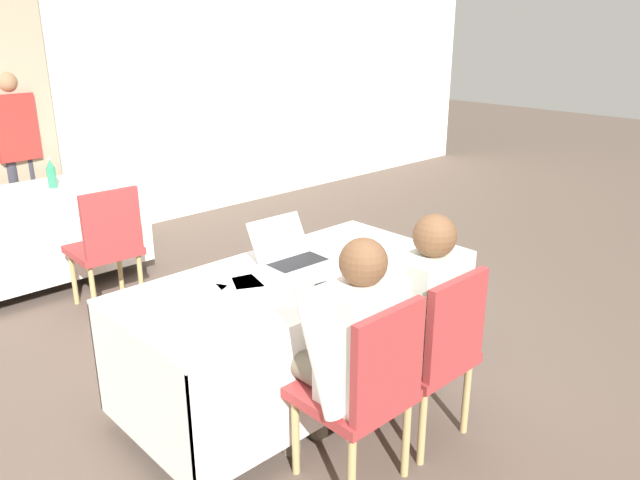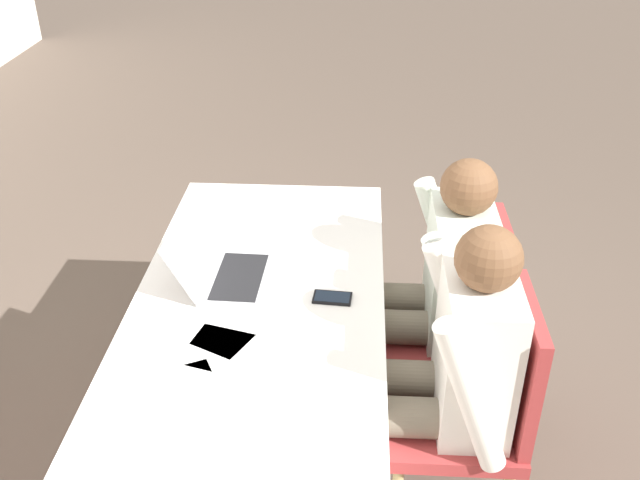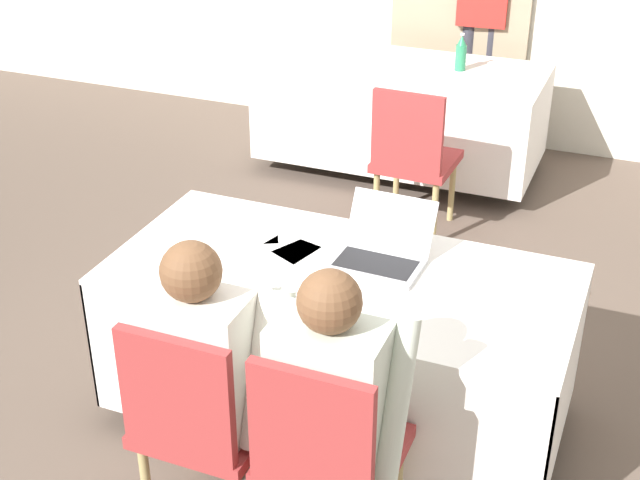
{
  "view_description": "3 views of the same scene",
  "coord_description": "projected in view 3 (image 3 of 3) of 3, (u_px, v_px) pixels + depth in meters",
  "views": [
    {
      "loc": [
        -1.94,
        -2.28,
        1.97
      ],
      "look_at": [
        0.0,
        -0.21,
        0.97
      ],
      "focal_mm": 35.0,
      "sensor_mm": 36.0,
      "label": 1
    },
    {
      "loc": [
        -2.0,
        -0.33,
        2.15
      ],
      "look_at": [
        0.0,
        -0.21,
        0.97
      ],
      "focal_mm": 40.0,
      "sensor_mm": 36.0,
      "label": 2
    },
    {
      "loc": [
        1.05,
        -2.79,
        2.48
      ],
      "look_at": [
        0.0,
        -0.21,
        0.97
      ],
      "focal_mm": 50.0,
      "sensor_mm": 36.0,
      "label": 3
    }
  ],
  "objects": [
    {
      "name": "paper_beside_laptop",
      "position": [
        315.0,
        249.0,
        3.62
      ],
      "size": [
        0.32,
        0.36,
        0.0
      ],
      "rotation": [
        0.0,
        0.0,
        -0.46
      ],
      "color": "white",
      "rests_on": "conference_table_near"
    },
    {
      "name": "person_checkered_shirt",
      "position": [
        210.0,
        363.0,
        3.05
      ],
      "size": [
        0.5,
        0.52,
        1.16
      ],
      "rotation": [
        0.0,
        0.0,
        3.14
      ],
      "color": "#665B4C",
      "rests_on": "ground_plane"
    },
    {
      "name": "paper_centre_table",
      "position": [
        279.0,
        253.0,
        3.59
      ],
      "size": [
        0.28,
        0.34,
        0.0
      ],
      "rotation": [
        0.0,
        0.0,
        -0.27
      ],
      "color": "white",
      "rests_on": "conference_table_near"
    },
    {
      "name": "chair_far_spare",
      "position": [
        413.0,
        155.0,
        5.05
      ],
      "size": [
        0.45,
        0.45,
        0.9
      ],
      "rotation": [
        0.0,
        0.0,
        3.11
      ],
      "color": "tan",
      "rests_on": "ground_plane"
    },
    {
      "name": "laptop",
      "position": [
        381.0,
        252.0,
        3.51
      ],
      "size": [
        0.36,
        0.36,
        0.22
      ],
      "rotation": [
        0.0,
        0.0,
        -0.03
      ],
      "color": "#B7B7BC",
      "rests_on": "conference_table_near"
    },
    {
      "name": "water_bottle",
      "position": [
        461.0,
        54.0,
        5.64
      ],
      "size": [
        0.07,
        0.07,
        0.24
      ],
      "color": "#288456",
      "rests_on": "conference_table_far"
    },
    {
      "name": "person_red_shirt",
      "position": [
        483.0,
        15.0,
        6.15
      ],
      "size": [
        0.35,
        0.23,
        1.59
      ],
      "rotation": [
        0.0,
        0.0,
        0.08
      ],
      "color": "#33333D",
      "rests_on": "ground_plane"
    },
    {
      "name": "ground_plane",
      "position": [
        339.0,
        417.0,
        3.8
      ],
      "size": [
        24.0,
        24.0,
        0.0
      ],
      "primitive_type": "plane",
      "color": "brown"
    },
    {
      "name": "person_white_shirt",
      "position": [
        338.0,
        395.0,
        2.89
      ],
      "size": [
        0.5,
        0.52,
        1.16
      ],
      "rotation": [
        0.0,
        0.0,
        3.14
      ],
      "color": "#665B4C",
      "rests_on": "ground_plane"
    },
    {
      "name": "chair_near_right",
      "position": [
        326.0,
        453.0,
        2.88
      ],
      "size": [
        0.44,
        0.44,
        0.9
      ],
      "rotation": [
        0.0,
        0.0,
        3.14
      ],
      "color": "tan",
      "rests_on": "ground_plane"
    },
    {
      "name": "chair_near_left",
      "position": [
        199.0,
        417.0,
        3.04
      ],
      "size": [
        0.44,
        0.44,
        0.9
      ],
      "rotation": [
        0.0,
        0.0,
        3.14
      ],
      "color": "tan",
      "rests_on": "ground_plane"
    },
    {
      "name": "cell_phone",
      "position": [
        322.0,
        305.0,
        3.24
      ],
      "size": [
        0.09,
        0.14,
        0.01
      ],
      "rotation": [
        0.0,
        0.0,
        -0.08
      ],
      "color": "black",
      "rests_on": "conference_table_near"
    },
    {
      "name": "paper_left_edge",
      "position": [
        253.0,
        228.0,
        3.78
      ],
      "size": [
        0.32,
        0.36,
        0.0
      ],
      "rotation": [
        0.0,
        0.0,
        0.46
      ],
      "color": "white",
      "rests_on": "conference_table_near"
    },
    {
      "name": "conference_table_far",
      "position": [
        402.0,
        91.0,
        5.83
      ],
      "size": [
        1.82,
        0.87,
        0.72
      ],
      "color": "white",
      "rests_on": "ground_plane"
    },
    {
      "name": "conference_table_near",
      "position": [
        340.0,
        308.0,
        3.54
      ],
      "size": [
        1.82,
        0.87,
        0.72
      ],
      "color": "white",
      "rests_on": "ground_plane"
    }
  ]
}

